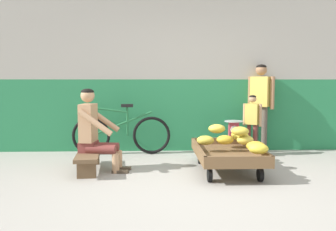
{
  "coord_description": "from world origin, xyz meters",
  "views": [
    {
      "loc": [
        -0.46,
        -3.94,
        1.24
      ],
      "look_at": [
        -0.27,
        1.23,
        0.75
      ],
      "focal_mm": 38.81,
      "sensor_mm": 36.0,
      "label": 1
    }
  ],
  "objects_px": {
    "plastic_crate": "(233,147)",
    "customer_child": "(252,118)",
    "low_bench": "(89,157)",
    "customer_adult": "(261,98)",
    "banana_cart": "(227,154)",
    "vendor_seated": "(95,130)",
    "bicycle_near_left": "(121,134)",
    "shopping_bag": "(241,156)",
    "weighing_scale": "(234,129)"
  },
  "relations": [
    {
      "from": "weighing_scale",
      "to": "customer_adult",
      "type": "relative_size",
      "value": 0.2
    },
    {
      "from": "vendor_seated",
      "to": "plastic_crate",
      "type": "xyz_separation_m",
      "value": [
        2.12,
        0.89,
        -0.42
      ]
    },
    {
      "from": "plastic_crate",
      "to": "bicycle_near_left",
      "type": "bearing_deg",
      "value": 172.46
    },
    {
      "from": "customer_adult",
      "to": "bicycle_near_left",
      "type": "bearing_deg",
      "value": -176.41
    },
    {
      "from": "plastic_crate",
      "to": "bicycle_near_left",
      "type": "height_order",
      "value": "bicycle_near_left"
    },
    {
      "from": "bicycle_near_left",
      "to": "customer_child",
      "type": "xyz_separation_m",
      "value": [
        2.19,
        -0.19,
        0.27
      ]
    },
    {
      "from": "banana_cart",
      "to": "plastic_crate",
      "type": "xyz_separation_m",
      "value": [
        0.3,
        1.0,
        -0.09
      ]
    },
    {
      "from": "shopping_bag",
      "to": "customer_adult",
      "type": "bearing_deg",
      "value": 59.28
    },
    {
      "from": "banana_cart",
      "to": "low_bench",
      "type": "relative_size",
      "value": 1.28
    },
    {
      "from": "banana_cart",
      "to": "customer_child",
      "type": "distance_m",
      "value": 1.29
    },
    {
      "from": "low_bench",
      "to": "plastic_crate",
      "type": "distance_m",
      "value": 2.38
    },
    {
      "from": "vendor_seated",
      "to": "bicycle_near_left",
      "type": "distance_m",
      "value": 1.19
    },
    {
      "from": "vendor_seated",
      "to": "customer_adult",
      "type": "distance_m",
      "value": 3.0
    },
    {
      "from": "low_bench",
      "to": "customer_adult",
      "type": "relative_size",
      "value": 0.73
    },
    {
      "from": "weighing_scale",
      "to": "vendor_seated",
      "type": "bearing_deg",
      "value": -157.23
    },
    {
      "from": "low_bench",
      "to": "vendor_seated",
      "type": "height_order",
      "value": "vendor_seated"
    },
    {
      "from": "banana_cart",
      "to": "vendor_seated",
      "type": "relative_size",
      "value": 1.27
    },
    {
      "from": "weighing_scale",
      "to": "customer_child",
      "type": "bearing_deg",
      "value": 10.58
    },
    {
      "from": "shopping_bag",
      "to": "bicycle_near_left",
      "type": "bearing_deg",
      "value": 156.78
    },
    {
      "from": "low_bench",
      "to": "customer_adult",
      "type": "distance_m",
      "value": 3.14
    },
    {
      "from": "weighing_scale",
      "to": "customer_child",
      "type": "height_order",
      "value": "customer_child"
    },
    {
      "from": "low_bench",
      "to": "bicycle_near_left",
      "type": "relative_size",
      "value": 0.68
    },
    {
      "from": "banana_cart",
      "to": "plastic_crate",
      "type": "distance_m",
      "value": 1.05
    },
    {
      "from": "low_bench",
      "to": "shopping_bag",
      "type": "xyz_separation_m",
      "value": [
        2.2,
        0.33,
        -0.08
      ]
    },
    {
      "from": "banana_cart",
      "to": "customer_adult",
      "type": "distance_m",
      "value": 1.79
    },
    {
      "from": "vendor_seated",
      "to": "bicycle_near_left",
      "type": "xyz_separation_m",
      "value": [
        0.26,
        1.14,
        -0.21
      ]
    },
    {
      "from": "banana_cart",
      "to": "customer_adult",
      "type": "bearing_deg",
      "value": 58.5
    },
    {
      "from": "banana_cart",
      "to": "customer_adult",
      "type": "relative_size",
      "value": 0.94
    },
    {
      "from": "customer_adult",
      "to": "vendor_seated",
      "type": "bearing_deg",
      "value": -154.27
    },
    {
      "from": "vendor_seated",
      "to": "customer_child",
      "type": "height_order",
      "value": "vendor_seated"
    },
    {
      "from": "vendor_seated",
      "to": "bicycle_near_left",
      "type": "bearing_deg",
      "value": 77.2
    },
    {
      "from": "customer_adult",
      "to": "customer_child",
      "type": "distance_m",
      "value": 0.53
    },
    {
      "from": "bicycle_near_left",
      "to": "customer_adult",
      "type": "xyz_separation_m",
      "value": [
        2.42,
        0.15,
        0.6
      ]
    },
    {
      "from": "banana_cart",
      "to": "weighing_scale",
      "type": "distance_m",
      "value": 1.07
    },
    {
      "from": "plastic_crate",
      "to": "customer_child",
      "type": "distance_m",
      "value": 0.58
    },
    {
      "from": "customer_adult",
      "to": "customer_child",
      "type": "xyz_separation_m",
      "value": [
        -0.23,
        -0.34,
        -0.33
      ]
    },
    {
      "from": "vendor_seated",
      "to": "shopping_bag",
      "type": "distance_m",
      "value": 2.19
    },
    {
      "from": "bicycle_near_left",
      "to": "customer_child",
      "type": "relative_size",
      "value": 1.64
    },
    {
      "from": "plastic_crate",
      "to": "customer_child",
      "type": "bearing_deg",
      "value": 10.38
    },
    {
      "from": "banana_cart",
      "to": "bicycle_near_left",
      "type": "distance_m",
      "value": 2.0
    },
    {
      "from": "low_bench",
      "to": "vendor_seated",
      "type": "bearing_deg",
      "value": -7.54
    },
    {
      "from": "customer_adult",
      "to": "customer_child",
      "type": "relative_size",
      "value": 1.51
    },
    {
      "from": "weighing_scale",
      "to": "bicycle_near_left",
      "type": "relative_size",
      "value": 0.18
    },
    {
      "from": "vendor_seated",
      "to": "customer_child",
      "type": "bearing_deg",
      "value": 21.26
    },
    {
      "from": "vendor_seated",
      "to": "plastic_crate",
      "type": "bearing_deg",
      "value": 22.8
    },
    {
      "from": "customer_adult",
      "to": "customer_child",
      "type": "height_order",
      "value": "customer_adult"
    },
    {
      "from": "banana_cart",
      "to": "customer_child",
      "type": "relative_size",
      "value": 1.43
    },
    {
      "from": "low_bench",
      "to": "bicycle_near_left",
      "type": "xyz_separation_m",
      "value": [
        0.35,
        1.13,
        0.15
      ]
    },
    {
      "from": "bicycle_near_left",
      "to": "customer_adult",
      "type": "relative_size",
      "value": 1.09
    },
    {
      "from": "low_bench",
      "to": "customer_adult",
      "type": "bearing_deg",
      "value": 24.83
    }
  ]
}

